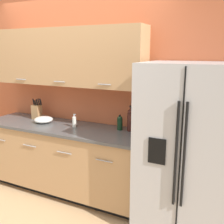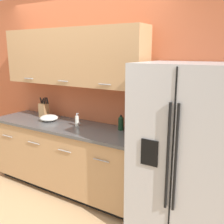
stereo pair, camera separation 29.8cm
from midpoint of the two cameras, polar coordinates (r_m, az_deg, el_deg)
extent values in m
plane|color=tan|center=(3.27, -15.48, -21.46)|extent=(14.00, 14.00, 0.00)
cube|color=#BC5B38|center=(3.58, -3.57, 4.57)|extent=(10.00, 0.05, 2.60)
cube|color=tan|center=(3.44, -6.41, 11.82)|extent=(2.08, 0.32, 0.71)
cylinder|color=#99999E|center=(3.75, -15.53, 7.04)|extent=(0.16, 0.01, 0.01)
cylinder|color=#99999E|center=(3.32, -8.12, 6.66)|extent=(0.16, 0.01, 0.01)
cylinder|color=#99999E|center=(2.96, 1.25, 6.01)|extent=(0.16, 0.01, 0.01)
cube|color=black|center=(3.79, -6.89, -15.12)|extent=(2.12, 0.54, 0.09)
cube|color=tan|center=(3.58, -7.49, -9.22)|extent=(2.16, 0.62, 0.78)
cube|color=#4C4C4C|center=(3.43, -7.81, -2.99)|extent=(2.19, 0.64, 0.03)
cylinder|color=#99999E|center=(3.82, -19.81, -5.00)|extent=(0.20, 0.01, 0.01)
cylinder|color=#99999E|center=(3.45, -14.37, -6.58)|extent=(0.20, 0.01, 0.01)
cylinder|color=#99999E|center=(3.11, -7.63, -8.45)|extent=(0.20, 0.01, 0.01)
cylinder|color=#99999E|center=(2.83, 0.66, -10.56)|extent=(0.20, 0.01, 0.01)
cube|color=#B2B2B5|center=(2.71, 18.67, -8.48)|extent=(0.93, 0.75, 1.73)
cube|color=black|center=(2.37, 16.48, -11.51)|extent=(0.01, 0.01, 1.70)
cylinder|color=black|center=(2.33, 15.68, -9.55)|extent=(0.02, 0.02, 0.95)
cylinder|color=black|center=(2.32, 17.36, -9.83)|extent=(0.02, 0.02, 0.95)
cube|color=black|center=(2.39, 11.72, -8.76)|extent=(0.16, 0.01, 0.24)
cube|color=#A87A4C|center=(3.84, -12.49, 0.35)|extent=(0.12, 0.10, 0.20)
cylinder|color=black|center=(3.85, -12.78, 2.30)|extent=(0.02, 0.03, 0.06)
cylinder|color=black|center=(3.83, -13.10, 2.45)|extent=(0.02, 0.03, 0.09)
cylinder|color=black|center=(3.82, -12.44, 2.41)|extent=(0.02, 0.04, 0.08)
cylinder|color=black|center=(3.81, -12.74, 2.24)|extent=(0.01, 0.03, 0.07)
cylinder|color=black|center=(3.80, -12.09, 2.47)|extent=(0.01, 0.03, 0.09)
cylinder|color=black|center=(3.78, -12.39, 2.27)|extent=(0.02, 0.03, 0.08)
cylinder|color=black|center=(3.78, -11.74, 2.42)|extent=(0.02, 0.04, 0.09)
cylinder|color=#3D1914|center=(3.09, 6.94, -2.36)|extent=(0.07, 0.07, 0.22)
sphere|color=#3D1914|center=(3.06, 7.00, -0.18)|extent=(0.07, 0.07, 0.07)
cylinder|color=#3D1914|center=(3.06, 7.02, 0.26)|extent=(0.02, 0.02, 0.07)
cylinder|color=black|center=(3.05, 7.04, 1.11)|extent=(0.03, 0.03, 0.02)
cylinder|color=silver|center=(3.32, -5.11, -1.98)|extent=(0.05, 0.05, 0.13)
cylinder|color=#B2B2B5|center=(3.30, -5.14, -0.61)|extent=(0.02, 0.02, 0.04)
cylinder|color=#B2B2B5|center=(3.29, -4.94, -0.34)|extent=(0.03, 0.01, 0.01)
cylinder|color=black|center=(3.15, 4.66, -2.83)|extent=(0.07, 0.07, 0.13)
sphere|color=black|center=(3.13, 4.69, -1.50)|extent=(0.06, 0.06, 0.06)
cylinder|color=black|center=(3.13, 4.69, -1.32)|extent=(0.02, 0.02, 0.04)
cylinder|color=black|center=(3.12, 4.70, -0.83)|extent=(0.02, 0.02, 0.01)
ellipsoid|color=white|center=(3.63, -11.30, -1.30)|extent=(0.24, 0.24, 0.08)
camera|label=1|loc=(0.15, -87.14, 0.67)|focal=42.00mm
camera|label=2|loc=(0.15, 92.86, -0.67)|focal=42.00mm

